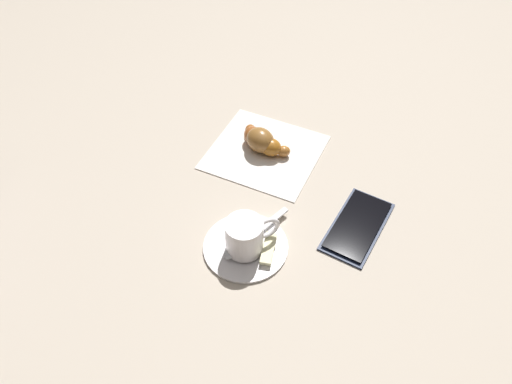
{
  "coord_description": "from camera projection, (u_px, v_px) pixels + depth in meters",
  "views": [
    {
      "loc": [
        0.56,
        0.13,
        0.63
      ],
      "look_at": [
        0.02,
        -0.0,
        0.01
      ],
      "focal_mm": 35.1,
      "sensor_mm": 36.0,
      "label": 1
    }
  ],
  "objects": [
    {
      "name": "teaspoon",
      "position": [
        246.0,
        241.0,
        0.77
      ],
      "size": [
        0.12,
        0.08,
        0.01
      ],
      "color": "silver",
      "rests_on": "saucer"
    },
    {
      "name": "croissant",
      "position": [
        262.0,
        141.0,
        0.91
      ],
      "size": [
        0.08,
        0.1,
        0.04
      ],
      "color": "brown",
      "rests_on": "napkin"
    },
    {
      "name": "cell_phone",
      "position": [
        357.0,
        226.0,
        0.8
      ],
      "size": [
        0.16,
        0.11,
        0.01
      ],
      "color": "#161F35",
      "rests_on": "ground"
    },
    {
      "name": "saucer",
      "position": [
        245.0,
        246.0,
        0.77
      ],
      "size": [
        0.13,
        0.13,
        0.01
      ],
      "primitive_type": "cylinder",
      "color": "white",
      "rests_on": "ground"
    },
    {
      "name": "napkin",
      "position": [
        265.0,
        152.0,
        0.92
      ],
      "size": [
        0.22,
        0.22,
        0.0
      ],
      "primitive_type": "cube",
      "rotation": [
        0.0,
        0.0,
        -0.2
      ],
      "color": "silver",
      "rests_on": "ground"
    },
    {
      "name": "ground_plane",
      "position": [
        260.0,
        189.0,
        0.86
      ],
      "size": [
        1.8,
        1.8,
        0.0
      ],
      "primitive_type": "plane",
      "color": "#B2A492"
    },
    {
      "name": "sugar_packet",
      "position": [
        269.0,
        248.0,
        0.76
      ],
      "size": [
        0.06,
        0.02,
        0.01
      ],
      "primitive_type": "cube",
      "rotation": [
        0.0,
        0.0,
        3.18
      ],
      "color": "beige",
      "rests_on": "saucer"
    },
    {
      "name": "espresso_cup",
      "position": [
        246.0,
        235.0,
        0.74
      ],
      "size": [
        0.07,
        0.08,
        0.06
      ],
      "color": "white",
      "rests_on": "saucer"
    }
  ]
}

